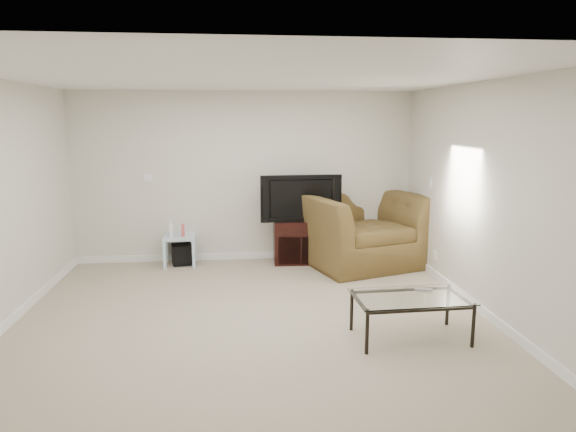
{
  "coord_description": "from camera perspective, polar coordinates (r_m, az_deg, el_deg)",
  "views": [
    {
      "loc": [
        -0.17,
        -5.09,
        2.1
      ],
      "look_at": [
        0.5,
        1.2,
        0.9
      ],
      "focal_mm": 32.0,
      "sensor_mm": 36.0,
      "label": 1
    }
  ],
  "objects": [
    {
      "name": "recliner",
      "position": [
        7.5,
        8.11,
        -0.16
      ],
      "size": [
        1.83,
        1.47,
        1.39
      ],
      "primitive_type": "imported",
      "rotation": [
        0.0,
        0.0,
        0.31
      ],
      "color": "#4C3022",
      "rests_on": "floor"
    },
    {
      "name": "ceiling",
      "position": [
        5.11,
        -4.31,
        15.2
      ],
      "size": [
        5.0,
        5.0,
        0.0
      ],
      "primitive_type": "plane",
      "color": "white",
      "rests_on": "ground"
    },
    {
      "name": "dvd_player",
      "position": [
        7.55,
        1.31,
        -1.24
      ],
      "size": [
        0.43,
        0.31,
        0.06
      ],
      "primitive_type": "cube",
      "rotation": [
        0.0,
        0.0,
        -0.03
      ],
      "color": "black",
      "rests_on": "tv_stand"
    },
    {
      "name": "tv_stand",
      "position": [
        7.64,
        1.27,
        -2.74
      ],
      "size": [
        0.78,
        0.56,
        0.64
      ],
      "primitive_type": null,
      "rotation": [
        0.0,
        0.0,
        -0.03
      ],
      "color": "black",
      "rests_on": "floor"
    },
    {
      "name": "subwoofer",
      "position": [
        7.68,
        -11.69,
        -4.16
      ],
      "size": [
        0.34,
        0.34,
        0.29
      ],
      "primitive_type": "cube",
      "rotation": [
        0.0,
        0.0,
        0.19
      ],
      "color": "black",
      "rests_on": "floor"
    },
    {
      "name": "plate_back",
      "position": [
        7.72,
        -15.24,
        4.05
      ],
      "size": [
        0.12,
        0.02,
        0.12
      ],
      "primitive_type": "cube",
      "color": "white",
      "rests_on": "wall_back"
    },
    {
      "name": "side_table",
      "position": [
        7.65,
        -11.92,
        -3.74
      ],
      "size": [
        0.47,
        0.47,
        0.43
      ],
      "primitive_type": null,
      "rotation": [
        0.0,
        0.0,
        0.04
      ],
      "color": "#ABC1CF",
      "rests_on": "floor"
    },
    {
      "name": "wall_right",
      "position": [
        5.81,
        21.37,
        1.58
      ],
      "size": [
        0.02,
        5.0,
        2.5
      ],
      "primitive_type": "cube",
      "color": "silver",
      "rests_on": "ground"
    },
    {
      "name": "television",
      "position": [
        7.48,
        1.32,
        2.11
      ],
      "size": [
        1.1,
        0.25,
        0.68
      ],
      "primitive_type": "imported",
      "rotation": [
        0.0,
        0.0,
        0.03
      ],
      "color": "black",
      "rests_on": "tv_stand"
    },
    {
      "name": "wall_back",
      "position": [
        7.64,
        -4.78,
        4.32
      ],
      "size": [
        5.0,
        0.02,
        2.5
      ],
      "primitive_type": "cube",
      "color": "silver",
      "rests_on": "ground"
    },
    {
      "name": "plate_right_outlet",
      "position": [
        7.15,
        16.01,
        -4.26
      ],
      "size": [
        0.02,
        0.08,
        0.12
      ],
      "primitive_type": "cube",
      "color": "white",
      "rests_on": "wall_right"
    },
    {
      "name": "floor",
      "position": [
        5.51,
        -3.94,
        -11.7
      ],
      "size": [
        5.0,
        5.0,
        0.0
      ],
      "primitive_type": "plane",
      "color": "tan",
      "rests_on": "ground"
    },
    {
      "name": "remote",
      "position": [
        5.29,
        14.83,
        -7.93
      ],
      "size": [
        0.18,
        0.09,
        0.02
      ],
      "primitive_type": "cube",
      "rotation": [
        0.0,
        0.0,
        -0.27
      ],
      "color": "#B2B2B7",
      "rests_on": "coffee_table"
    },
    {
      "name": "game_console",
      "position": [
        7.57,
        -12.84,
        -1.47
      ],
      "size": [
        0.06,
        0.15,
        0.2
      ],
      "primitive_type": "cube",
      "rotation": [
        0.0,
        0.0,
        0.08
      ],
      "color": "white",
      "rests_on": "side_table"
    },
    {
      "name": "plate_right_switch",
      "position": [
        7.25,
        15.52,
        3.62
      ],
      "size": [
        0.02,
        0.09,
        0.13
      ],
      "primitive_type": "cube",
      "color": "white",
      "rests_on": "wall_right"
    },
    {
      "name": "game_case",
      "position": [
        7.56,
        -11.6,
        -1.54
      ],
      "size": [
        0.06,
        0.13,
        0.17
      ],
      "primitive_type": "cube",
      "rotation": [
        0.0,
        0.0,
        0.11
      ],
      "color": "#CC4C4C",
      "rests_on": "side_table"
    },
    {
      "name": "coffee_table",
      "position": [
        5.19,
        13.41,
        -10.91
      ],
      "size": [
        1.11,
        0.65,
        0.43
      ],
      "primitive_type": null,
      "rotation": [
        0.0,
        0.0,
        0.03
      ],
      "color": "black",
      "rests_on": "floor"
    }
  ]
}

